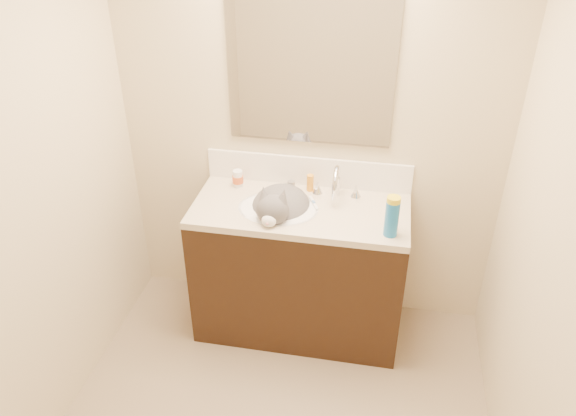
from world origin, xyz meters
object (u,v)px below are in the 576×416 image
at_px(cat, 280,209).
at_px(pill_bottle, 238,178).
at_px(silver_jar, 291,185).
at_px(vanity_cabinet, 299,272).
at_px(basin, 278,219).
at_px(amber_bottle, 310,183).
at_px(spray_can, 392,219).
at_px(faucet, 336,185).

distance_m(cat, pill_bottle, 0.35).
xyz_separation_m(pill_bottle, silver_jar, (0.31, 0.02, -0.02)).
relative_size(vanity_cabinet, cat, 2.50).
relative_size(pill_bottle, silver_jar, 1.93).
distance_m(basin, amber_bottle, 0.30).
xyz_separation_m(vanity_cabinet, silver_jar, (-0.09, 0.19, 0.48)).
xyz_separation_m(basin, pill_bottle, (-0.28, 0.20, 0.12)).
bearing_deg(spray_can, pill_bottle, 158.83).
bearing_deg(silver_jar, faucet, -11.93).
bearing_deg(vanity_cabinet, faucet, 37.29).
xyz_separation_m(cat, pill_bottle, (-0.29, 0.18, 0.07)).
height_order(faucet, amber_bottle, faucet).
height_order(amber_bottle, spray_can, spray_can).
bearing_deg(pill_bottle, spray_can, -21.17).
relative_size(vanity_cabinet, pill_bottle, 11.76).
bearing_deg(vanity_cabinet, basin, -165.96).
relative_size(faucet, cat, 0.58).
distance_m(cat, amber_bottle, 0.26).
xyz_separation_m(vanity_cabinet, basin, (-0.12, -0.03, 0.38)).
xyz_separation_m(basin, spray_can, (0.62, -0.15, 0.17)).
bearing_deg(cat, silver_jar, 86.63).
relative_size(cat, pill_bottle, 4.70).
xyz_separation_m(vanity_cabinet, faucet, (0.18, 0.14, 0.54)).
bearing_deg(cat, amber_bottle, 61.13).
bearing_deg(basin, spray_can, -13.39).
xyz_separation_m(cat, amber_bottle, (0.14, 0.21, 0.06)).
bearing_deg(basin, amber_bottle, 58.01).
relative_size(silver_jar, spray_can, 0.27).
xyz_separation_m(cat, spray_can, (0.61, -0.16, 0.11)).
bearing_deg(amber_bottle, basin, -121.99).
height_order(silver_jar, amber_bottle, amber_bottle).
distance_m(vanity_cabinet, cat, 0.45).
bearing_deg(cat, faucet, 30.94).
height_order(vanity_cabinet, faucet, faucet).
bearing_deg(amber_bottle, silver_jar, -176.94).
xyz_separation_m(cat, silver_jar, (0.03, 0.21, 0.04)).
bearing_deg(spray_can, basin, 166.61).
relative_size(cat, silver_jar, 9.07).
bearing_deg(faucet, amber_bottle, 158.33).
height_order(vanity_cabinet, silver_jar, silver_jar).
relative_size(cat, spray_can, 2.48).
bearing_deg(vanity_cabinet, amber_bottle, 83.35).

